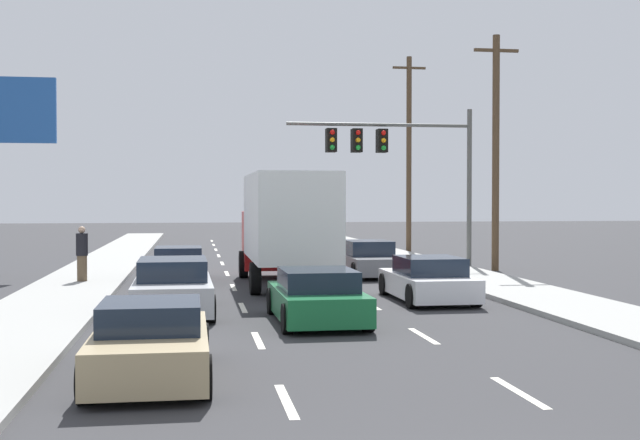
% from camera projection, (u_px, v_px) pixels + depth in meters
% --- Properties ---
extents(ground_plane, '(140.00, 140.00, 0.00)m').
position_uv_depth(ground_plane, '(271.00, 273.00, 31.52)').
color(ground_plane, '#333335').
extents(sidewalk_right, '(2.78, 80.00, 0.14)m').
position_uv_depth(sidewalk_right, '(483.00, 281.00, 27.59)').
color(sidewalk_right, '#9E9E99').
rests_on(sidewalk_right, ground_plane).
extents(sidewalk_left, '(2.78, 80.00, 0.14)m').
position_uv_depth(sidewalk_left, '(73.00, 288.00, 25.56)').
color(sidewalk_left, '#9E9E99').
rests_on(sidewalk_left, ground_plane).
extents(lane_markings, '(3.54, 57.00, 0.01)m').
position_uv_depth(lane_markings, '(278.00, 279.00, 28.99)').
color(lane_markings, silver).
rests_on(lane_markings, ground_plane).
extents(car_navy, '(1.87, 4.02, 1.18)m').
position_uv_depth(car_navy, '(179.00, 265.00, 28.21)').
color(car_navy, '#141E4C').
rests_on(car_navy, ground_plane).
extents(car_silver, '(2.01, 4.56, 1.34)m').
position_uv_depth(car_silver, '(173.00, 288.00, 20.29)').
color(car_silver, '#B7BABF').
rests_on(car_silver, ground_plane).
extents(car_tan, '(1.84, 4.04, 1.22)m').
position_uv_depth(car_tan, '(151.00, 343.00, 12.82)').
color(car_tan, tan).
rests_on(car_tan, ground_plane).
extents(box_truck, '(2.63, 8.24, 3.60)m').
position_uv_depth(box_truck, '(286.00, 223.00, 26.38)').
color(box_truck, white).
rests_on(box_truck, ground_plane).
extents(car_green, '(1.97, 4.13, 1.23)m').
position_uv_depth(car_green, '(317.00, 298.00, 18.73)').
color(car_green, '#196B38').
rests_on(car_green, ground_plane).
extents(car_gray, '(1.90, 4.35, 1.30)m').
position_uv_depth(car_gray, '(369.00, 260.00, 30.21)').
color(car_gray, slate).
rests_on(car_gray, ground_plane).
extents(car_white, '(1.93, 4.17, 1.23)m').
position_uv_depth(car_white, '(428.00, 280.00, 22.74)').
color(car_white, white).
rests_on(car_white, ground_plane).
extents(traffic_signal_mast, '(7.69, 0.69, 6.52)m').
position_uv_depth(traffic_signal_mast, '(386.00, 150.00, 33.40)').
color(traffic_signal_mast, '#595B56').
rests_on(traffic_signal_mast, ground_plane).
extents(utility_pole_mid, '(1.80, 0.28, 9.25)m').
position_uv_depth(utility_pole_mid, '(496.00, 150.00, 32.33)').
color(utility_pole_mid, brown).
rests_on(utility_pole_mid, ground_plane).
extents(utility_pole_far, '(1.80, 0.28, 10.47)m').
position_uv_depth(utility_pole_far, '(409.00, 152.00, 44.25)').
color(utility_pole_far, brown).
rests_on(utility_pole_far, ground_plane).
extents(pedestrian_near_corner, '(0.38, 0.38, 1.79)m').
position_uv_depth(pedestrian_near_corner, '(82.00, 254.00, 26.85)').
color(pedestrian_near_corner, brown).
rests_on(pedestrian_near_corner, sidewalk_left).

